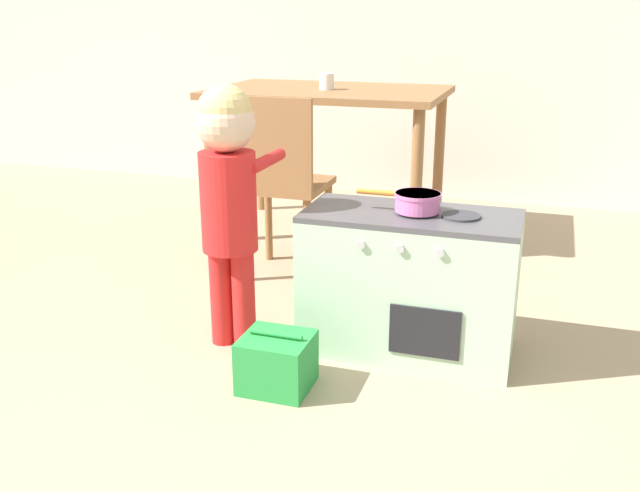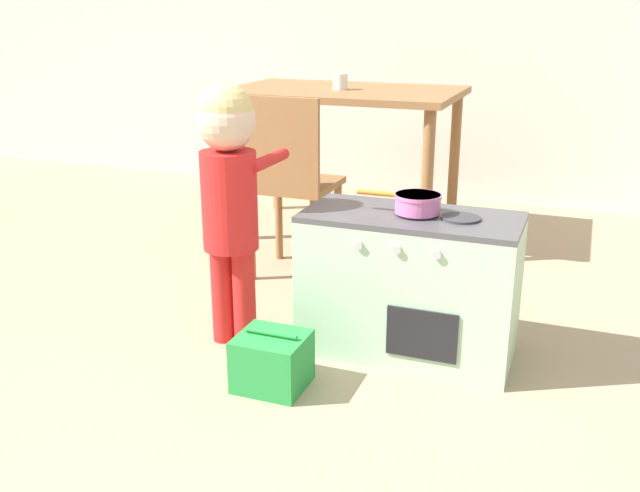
% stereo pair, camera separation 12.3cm
% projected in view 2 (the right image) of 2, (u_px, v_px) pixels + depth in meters
% --- Properties ---
extents(play_kitchen, '(0.74, 0.36, 0.52)m').
position_uv_depth(play_kitchen, '(409.00, 285.00, 2.49)').
color(play_kitchen, '#B2DBB7').
rests_on(play_kitchen, ground_plane).
extents(toy_pot, '(0.29, 0.16, 0.06)m').
position_uv_depth(toy_pot, '(417.00, 202.00, 2.39)').
color(toy_pot, pink).
rests_on(toy_pot, play_kitchen).
extents(child_figure, '(0.22, 0.38, 0.94)m').
position_uv_depth(child_figure, '(229.00, 179.00, 2.46)').
color(child_figure, red).
rests_on(child_figure, ground_plane).
extents(toy_basket, '(0.22, 0.20, 0.20)m').
position_uv_depth(toy_basket, '(272.00, 361.00, 2.31)').
color(toy_basket, green).
rests_on(toy_basket, ground_plane).
extents(dining_table, '(1.19, 0.79, 0.78)m').
position_uv_depth(dining_table, '(343.00, 109.00, 3.72)').
color(dining_table, olive).
rests_on(dining_table, ground_plane).
extents(dining_chair_near, '(0.36, 0.36, 0.83)m').
position_uv_depth(dining_chair_near, '(289.00, 181.00, 3.14)').
color(dining_chair_near, olive).
rests_on(dining_chair_near, ground_plane).
extents(cup_on_table, '(0.08, 0.08, 0.08)m').
position_uv_depth(cup_on_table, '(340.00, 82.00, 3.63)').
color(cup_on_table, white).
rests_on(cup_on_table, dining_table).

